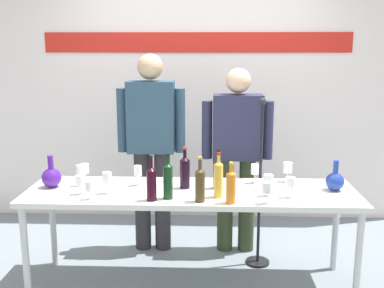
{
  "coord_description": "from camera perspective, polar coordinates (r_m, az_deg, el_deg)",
  "views": [
    {
      "loc": [
        0.13,
        -3.23,
        1.8
      ],
      "look_at": [
        0.0,
        0.15,
        1.08
      ],
      "focal_mm": 42.68,
      "sensor_mm": 36.0,
      "label": 1
    }
  ],
  "objects": [
    {
      "name": "decanter_blue_left",
      "position": [
        3.61,
        -17.15,
        -3.95
      ],
      "size": [
        0.15,
        0.15,
        0.25
      ],
      "color": "#461B8E",
      "rests_on": "display_table"
    },
    {
      "name": "presenter_left",
      "position": [
        3.99,
        -5.09,
        0.44
      ],
      "size": [
        0.59,
        0.22,
        1.75
      ],
      "color": "#2E2B30",
      "rests_on": "ground"
    },
    {
      "name": "back_wall",
      "position": [
        4.77,
        0.64,
        8.43
      ],
      "size": [
        4.43,
        0.11,
        3.0
      ],
      "color": "white",
      "rests_on": "ground"
    },
    {
      "name": "wine_bottle_1",
      "position": [
        3.1,
        4.89,
        -5.19
      ],
      "size": [
        0.07,
        0.07,
        0.29
      ],
      "color": "orange",
      "rests_on": "display_table"
    },
    {
      "name": "wine_glass_right_1",
      "position": [
        3.28,
        9.51,
        -4.52
      ],
      "size": [
        0.07,
        0.07,
        0.16
      ],
      "color": "white",
      "rests_on": "display_table"
    },
    {
      "name": "decanter_blue_right",
      "position": [
        3.53,
        17.42,
        -4.4
      ],
      "size": [
        0.14,
        0.14,
        0.23
      ],
      "color": "#203999",
      "rests_on": "display_table"
    },
    {
      "name": "wine_glass_left_5",
      "position": [
        3.34,
        -10.57,
        -4.2
      ],
      "size": [
        0.07,
        0.07,
        0.16
      ],
      "color": "white",
      "rests_on": "display_table"
    },
    {
      "name": "wine_glass_left_2",
      "position": [
        3.7,
        -13.27,
        -3.05
      ],
      "size": [
        0.07,
        0.07,
        0.14
      ],
      "color": "white",
      "rests_on": "display_table"
    },
    {
      "name": "wine_bottle_6",
      "position": [
        3.41,
        -0.91,
        -3.41
      ],
      "size": [
        0.07,
        0.07,
        0.32
      ],
      "color": "black",
      "rests_on": "display_table"
    },
    {
      "name": "microphone_stand",
      "position": [
        3.87,
        8.38,
        -8.34
      ],
      "size": [
        0.2,
        0.2,
        1.41
      ],
      "color": "black",
      "rests_on": "ground"
    },
    {
      "name": "presenter_right",
      "position": [
        3.98,
        5.64,
        -0.6
      ],
      "size": [
        0.61,
        0.22,
        1.63
      ],
      "color": "#2F3B24",
      "rests_on": "ground"
    },
    {
      "name": "wine_glass_left_4",
      "position": [
        3.51,
        -6.78,
        -3.41
      ],
      "size": [
        0.06,
        0.06,
        0.16
      ],
      "color": "white",
      "rests_on": "display_table"
    },
    {
      "name": "display_table",
      "position": [
        3.42,
        -0.1,
        -6.72
      ],
      "size": [
        2.45,
        0.68,
        0.76
      ],
      "color": "silver",
      "rests_on": "ground"
    },
    {
      "name": "wine_glass_right_2",
      "position": [
        3.12,
        9.35,
        -5.44
      ],
      "size": [
        0.07,
        0.07,
        0.15
      ],
      "color": "white",
      "rests_on": "display_table"
    },
    {
      "name": "wine_glass_right_4",
      "position": [
        3.66,
        11.87,
        -2.93
      ],
      "size": [
        0.07,
        0.07,
        0.16
      ],
      "color": "white",
      "rests_on": "display_table"
    },
    {
      "name": "wine_bottle_3",
      "position": [
        3.18,
        -3.03,
        -4.46
      ],
      "size": [
        0.07,
        0.07,
        0.32
      ],
      "color": "#0F3216",
      "rests_on": "display_table"
    },
    {
      "name": "wine_bottle_0",
      "position": [
        3.42,
        3.25,
        -3.52
      ],
      "size": [
        0.07,
        0.07,
        0.3
      ],
      "color": "black",
      "rests_on": "display_table"
    },
    {
      "name": "wine_glass_left_0",
      "position": [
        3.37,
        -13.83,
        -4.49
      ],
      "size": [
        0.06,
        0.06,
        0.14
      ],
      "color": "white",
      "rests_on": "display_table"
    },
    {
      "name": "wine_bottle_5",
      "position": [
        3.15,
        -5.09,
        -4.81
      ],
      "size": [
        0.07,
        0.07,
        0.32
      ],
      "color": "black",
      "rests_on": "display_table"
    },
    {
      "name": "wine_glass_left_1",
      "position": [
        3.25,
        -12.72,
        -5.23
      ],
      "size": [
        0.06,
        0.06,
        0.13
      ],
      "color": "white",
      "rests_on": "display_table"
    },
    {
      "name": "wine_glass_left_3",
      "position": [
        3.57,
        -13.79,
        -3.33
      ],
      "size": [
        0.06,
        0.06,
        0.17
      ],
      "color": "white",
      "rests_on": "display_table"
    },
    {
      "name": "wine_bottle_2",
      "position": [
        3.12,
        1.01,
        -4.94
      ],
      "size": [
        0.07,
        0.07,
        0.32
      ],
      "color": "#433218",
      "rests_on": "display_table"
    },
    {
      "name": "wine_glass_right_0",
      "position": [
        3.58,
        7.86,
        -3.21
      ],
      "size": [
        0.06,
        0.06,
        0.15
      ],
      "color": "white",
      "rests_on": "display_table"
    },
    {
      "name": "wine_glass_right_3",
      "position": [
        3.28,
        12.21,
        -4.76
      ],
      "size": [
        0.07,
        0.07,
        0.15
      ],
      "color": "white",
      "rests_on": "display_table"
    },
    {
      "name": "wine_bottle_4",
      "position": [
        3.21,
        3.32,
        -4.27
      ],
      "size": [
        0.07,
        0.07,
        0.32
      ],
      "color": "gold",
      "rests_on": "display_table"
    },
    {
      "name": "ground_plane",
      "position": [
        3.7,
        -0.09,
        -17.09
      ],
      "size": [
        10.0,
        10.0,
        0.0
      ],
      "primitive_type": "plane",
      "color": "slate"
    }
  ]
}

